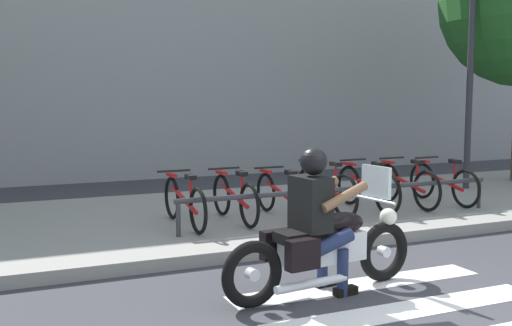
{
  "coord_description": "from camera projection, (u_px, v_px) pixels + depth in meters",
  "views": [
    {
      "loc": [
        -3.68,
        -3.56,
        1.93
      ],
      "look_at": [
        -0.57,
        3.47,
        1.07
      ],
      "focal_mm": 43.26,
      "sensor_mm": 36.0,
      "label": 1
    }
  ],
  "objects": [
    {
      "name": "bicycle_6",
      "position": [
        443.0,
        183.0,
        10.08
      ],
      "size": [
        0.48,
        1.64,
        0.74
      ],
      "color": "black",
      "rests_on": "sidewalk"
    },
    {
      "name": "bicycle_2",
      "position": [
        282.0,
        195.0,
        8.9
      ],
      "size": [
        0.48,
        1.64,
        0.71
      ],
      "color": "black",
      "rests_on": "sidewalk"
    },
    {
      "name": "motorcycle",
      "position": [
        324.0,
        248.0,
        5.96
      ],
      "size": [
        2.21,
        0.74,
        1.21
      ],
      "color": "black",
      "rests_on": "ground"
    },
    {
      "name": "bicycle_0",
      "position": [
        184.0,
        202.0,
        8.31
      ],
      "size": [
        0.48,
        1.7,
        0.73
      ],
      "color": "black",
      "rests_on": "sidewalk"
    },
    {
      "name": "bicycle_3",
      "position": [
        326.0,
        190.0,
        9.19
      ],
      "size": [
        0.48,
        1.68,
        0.8
      ],
      "color": "black",
      "rests_on": "sidewalk"
    },
    {
      "name": "bicycle_1",
      "position": [
        235.0,
        198.0,
        8.61
      ],
      "size": [
        0.48,
        1.59,
        0.74
      ],
      "color": "black",
      "rests_on": "sidewalk"
    },
    {
      "name": "crosswalk_stripe_3",
      "position": [
        408.0,
        309.0,
        5.55
      ],
      "size": [
        2.8,
        0.4,
        0.01
      ],
      "primitive_type": "cube",
      "color": "white",
      "rests_on": "ground"
    },
    {
      "name": "street_lamp",
      "position": [
        471.0,
        62.0,
        11.48
      ],
      "size": [
        0.28,
        0.28,
        4.17
      ],
      "color": "#2D2D33",
      "rests_on": "ground"
    },
    {
      "name": "rider",
      "position": [
        317.0,
        211.0,
        5.89
      ],
      "size": [
        0.67,
        0.59,
        1.43
      ],
      "color": "black",
      "rests_on": "ground"
    },
    {
      "name": "crosswalk_stripe_4",
      "position": [
        358.0,
        284.0,
        6.28
      ],
      "size": [
        2.8,
        0.4,
        0.01
      ],
      "primitive_type": "cube",
      "color": "white",
      "rests_on": "ground"
    },
    {
      "name": "building_backdrop",
      "position": [
        152.0,
        14.0,
        14.28
      ],
      "size": [
        24.0,
        1.2,
        7.55
      ],
      "primitive_type": "cube",
      "color": "#A0A0A0",
      "rests_on": "ground"
    },
    {
      "name": "bicycle_4",
      "position": [
        367.0,
        188.0,
        9.49
      ],
      "size": [
        0.48,
        1.64,
        0.77
      ],
      "color": "black",
      "rests_on": "sidewalk"
    },
    {
      "name": "bike_rack",
      "position": [
        346.0,
        191.0,
        8.68
      ],
      "size": [
        5.01,
        0.07,
        0.49
      ],
      "color": "#333338",
      "rests_on": "sidewalk"
    },
    {
      "name": "bicycle_5",
      "position": [
        406.0,
        185.0,
        9.79
      ],
      "size": [
        0.48,
        1.61,
        0.77
      ],
      "color": "black",
      "rests_on": "sidewalk"
    },
    {
      "name": "sidewalk",
      "position": [
        249.0,
        215.0,
        9.51
      ],
      "size": [
        24.0,
        4.4,
        0.15
      ],
      "primitive_type": "cube",
      "color": "gray",
      "rests_on": "ground"
    }
  ]
}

